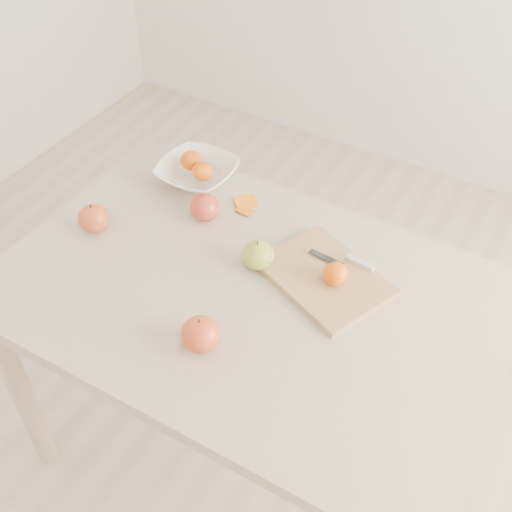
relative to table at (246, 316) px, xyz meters
The scene contains 14 objects.
ground 0.65m from the table, ahead, with size 3.50×3.50×0.00m, color #C6B293.
table is the anchor object (origin of this frame).
cutting_board 0.22m from the table, 39.26° to the left, with size 0.30×0.22×0.02m, color #AD8056.
board_tangerine 0.26m from the table, 32.09° to the left, with size 0.06×0.06×0.05m, color #D66707.
fruit_bowl 0.48m from the table, 138.46° to the left, with size 0.22×0.22×0.05m, color white.
bowl_tangerine_near 0.51m from the table, 139.53° to the left, with size 0.06×0.06×0.06m, color #CC5D07.
bowl_tangerine_far 0.45m from the table, 137.29° to the left, with size 0.06×0.06×0.05m, color #E84808.
orange_peel_a 0.34m from the table, 120.77° to the left, with size 0.06×0.04×0.00m, color orange.
orange_peel_b 0.31m from the table, 120.94° to the left, with size 0.04×0.04×0.00m, color #D7620F.
paring_knife 0.30m from the table, 44.44° to the left, with size 0.17×0.05×0.01m.
apple_green 0.16m from the table, 100.33° to the left, with size 0.08×0.08×0.07m, color olive.
apple_red_c 0.24m from the table, 89.38° to the right, with size 0.09×0.09×0.08m, color maroon.
apple_red_d 0.48m from the table, behind, with size 0.08×0.08×0.07m, color maroon.
apple_red_a 0.32m from the table, 142.85° to the left, with size 0.08×0.08×0.07m, color maroon.
Camera 1 is at (0.55, -0.91, 1.88)m, focal length 45.00 mm.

